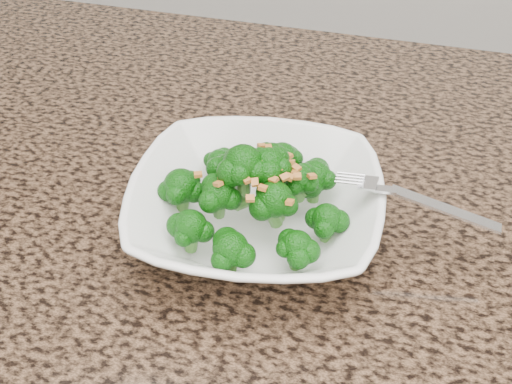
% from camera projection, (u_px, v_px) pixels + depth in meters
% --- Properties ---
extents(granite_counter, '(1.64, 1.04, 0.03)m').
position_uv_depth(granite_counter, '(349.00, 296.00, 0.59)').
color(granite_counter, brown).
rests_on(granite_counter, cabinet).
extents(bowl, '(0.28, 0.28, 0.06)m').
position_uv_depth(bowl, '(256.00, 208.00, 0.62)').
color(bowl, white).
rests_on(bowl, granite_counter).
extents(broccoli_pile, '(0.21, 0.21, 0.06)m').
position_uv_depth(broccoli_pile, '(256.00, 156.00, 0.58)').
color(broccoli_pile, '#0D5109').
rests_on(broccoli_pile, bowl).
extents(garlic_topping, '(0.13, 0.13, 0.01)m').
position_uv_depth(garlic_topping, '(256.00, 123.00, 0.56)').
color(garlic_topping, '#C0762F').
rests_on(garlic_topping, broccoli_pile).
extents(fork, '(0.17, 0.03, 0.01)m').
position_uv_depth(fork, '(390.00, 191.00, 0.58)').
color(fork, silver).
rests_on(fork, bowl).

